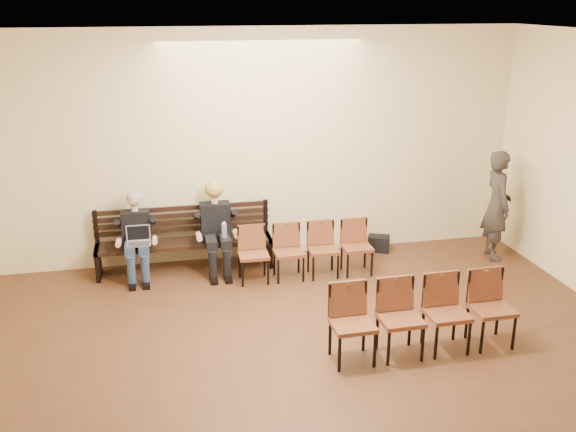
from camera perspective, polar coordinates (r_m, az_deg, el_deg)
The scene contains 10 objects.
room_walls at distance 5.56m, azimuth 5.20°, elevation 4.84°, with size 8.02×10.01×3.51m.
bench at distance 9.72m, azimuth -9.11°, elevation -3.47°, with size 2.60×0.90×0.45m, color black.
seated_man at distance 9.48m, azimuth -13.30°, elevation -1.91°, with size 0.50×0.69×1.20m, color black, non-canonical shape.
seated_woman at distance 9.50m, azimuth -6.39°, elevation -1.28°, with size 0.54×0.75×1.26m, color black, non-canonical shape.
laptop at distance 9.30m, azimuth -13.12°, elevation -2.49°, with size 0.34×0.27×0.25m, color silver.
water_bottle at distance 9.32m, azimuth -5.66°, elevation -2.02°, with size 0.08×0.08×0.25m, color silver.
bag at distance 10.44m, azimuth 8.06°, elevation -2.43°, with size 0.34×0.23×0.25m, color black.
passerby at distance 10.33m, azimuth 18.16°, elevation 1.61°, with size 0.72×0.47×1.97m, color #35302B.
chair_row_front at distance 9.28m, azimuth 1.61°, elevation -3.15°, with size 1.95×0.44×0.80m, color brown.
chair_row_back at distance 7.51m, azimuth 12.00°, elevation -8.79°, with size 2.16×0.48×0.89m, color brown.
Camera 1 is at (-1.62, -4.36, 3.87)m, focal length 40.00 mm.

